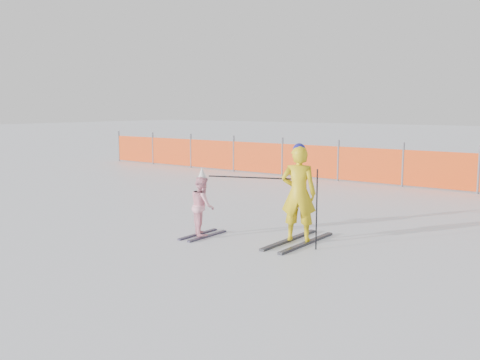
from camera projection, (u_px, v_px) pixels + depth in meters
name	position (u px, v px, depth m)	size (l,w,h in m)	color
ground	(222.00, 243.00, 8.87)	(120.00, 120.00, 0.00)	white
adult	(299.00, 194.00, 8.78)	(0.68, 1.65, 1.66)	black
child	(202.00, 205.00, 9.26)	(0.63, 0.97, 1.21)	black
ski_poles	(280.00, 192.00, 8.69)	(1.92, 0.54, 1.28)	black
safety_fence	(305.00, 160.00, 16.87)	(17.86, 0.06, 1.25)	#595960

